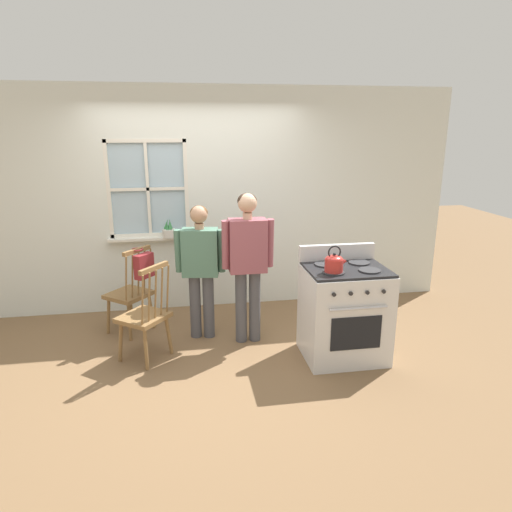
% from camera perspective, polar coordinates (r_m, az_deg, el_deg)
% --- Properties ---
extents(ground_plane, '(16.00, 16.00, 0.00)m').
position_cam_1_polar(ground_plane, '(4.72, -6.00, -12.31)').
color(ground_plane, brown).
extents(wall_back, '(6.40, 0.16, 2.70)m').
position_cam_1_polar(wall_back, '(5.64, -7.09, 6.74)').
color(wall_back, silver).
rests_on(wall_back, ground_plane).
extents(chair_by_window, '(0.58, 0.58, 0.98)m').
position_cam_1_polar(chair_by_window, '(5.24, -15.45, -4.64)').
color(chair_by_window, olive).
rests_on(chair_by_window, ground_plane).
extents(chair_near_wall, '(0.57, 0.58, 0.98)m').
position_cam_1_polar(chair_near_wall, '(4.60, -13.67, -7.41)').
color(chair_near_wall, olive).
rests_on(chair_near_wall, ground_plane).
extents(person_elderly_left, '(0.54, 0.27, 1.45)m').
position_cam_1_polar(person_elderly_left, '(4.83, -6.96, -0.67)').
color(person_elderly_left, '#4C4C51').
rests_on(person_elderly_left, ground_plane).
extents(person_teen_center, '(0.53, 0.22, 1.59)m').
position_cam_1_polar(person_teen_center, '(4.67, -1.05, 0.12)').
color(person_teen_center, '#4C4C51').
rests_on(person_teen_center, ground_plane).
extents(stove, '(0.78, 0.68, 1.08)m').
position_cam_1_polar(stove, '(4.59, 10.96, -6.86)').
color(stove, silver).
rests_on(stove, ground_plane).
extents(kettle, '(0.21, 0.17, 0.25)m').
position_cam_1_polar(kettle, '(4.23, 9.73, -0.83)').
color(kettle, red).
rests_on(kettle, stove).
extents(potted_plant, '(0.15, 0.15, 0.23)m').
position_cam_1_polar(potted_plant, '(5.61, -10.85, 3.05)').
color(potted_plant, beige).
rests_on(potted_plant, wall_back).
extents(handbag, '(0.25, 0.25, 0.31)m').
position_cam_1_polar(handbag, '(4.96, -13.86, -1.13)').
color(handbag, maroon).
rests_on(handbag, chair_by_window).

